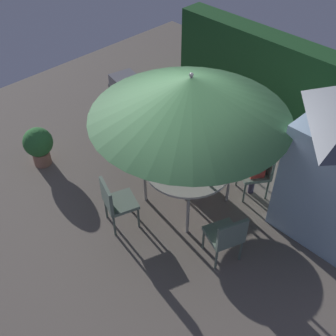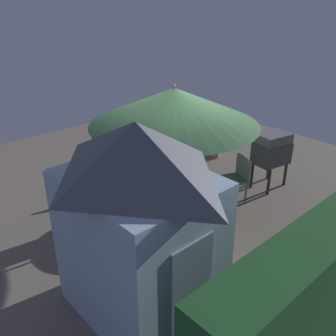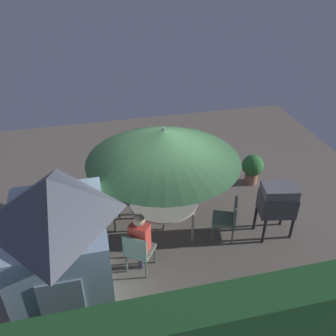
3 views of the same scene
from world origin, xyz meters
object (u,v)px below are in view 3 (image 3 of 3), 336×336
Objects in this scene: chair_toward_hedge at (170,177)px; person_in_red at (140,236)px; garden_shed at (61,247)px; chair_far_side at (228,217)px; potted_plant_by_shed at (252,167)px; chair_near_shed at (138,250)px; chair_toward_house at (103,205)px; bbq_grill at (278,201)px; patio_table at (164,203)px; patio_umbrella at (163,145)px.

person_in_red reaches higher than chair_toward_hedge.
garden_shed is 3.38m from chair_far_side.
chair_toward_hedge is at bearing 1.81° from potted_plant_by_shed.
chair_near_shed and chair_far_side have the same top height.
chair_far_side is at bearing -167.15° from person_in_red.
garden_shed reaches higher than chair_toward_hedge.
person_in_red reaches higher than chair_toward_house.
potted_plant_by_shed is 3.88m from person_in_red.
chair_near_shed is 1.00× the size of chair_toward_hedge.
bbq_grill is (-4.12, -0.82, -0.45)m from garden_shed.
patio_umbrella is at bearing -135.00° from patio_table.
bbq_grill is 1.94m from potted_plant_by_shed.
bbq_grill is 1.55× the size of potted_plant_by_shed.
chair_toward_house is at bearing -17.86° from bbq_grill.
chair_toward_hedge is at bearing -131.74° from garden_shed.
chair_near_shed is 2.44m from chair_toward_hedge.
garden_shed is at bearing 19.74° from chair_near_shed.
patio_umbrella reaches higher than potted_plant_by_shed.
chair_far_side is 1.16× the size of potted_plant_by_shed.
chair_near_shed is at bearing 34.70° from potted_plant_by_shed.
person_in_red reaches higher than potted_plant_by_shed.
patio_umbrella is 2.32× the size of person_in_red.
chair_toward_hedge is (-0.41, -1.17, -1.53)m from patio_umbrella.
chair_toward_hedge is (1.79, -1.80, -0.33)m from bbq_grill.
garden_shed is 2.53m from patio_umbrella.
person_in_red is (1.05, 2.11, 0.26)m from chair_toward_hedge.
garden_shed is 2.02× the size of person_in_red.
patio_umbrella is at bearing -124.59° from chair_near_shed.
chair_toward_hedge reaches higher than potted_plant_by_shed.
bbq_grill is 0.95× the size of person_in_red.
chair_toward_house is (3.41, -1.10, -0.33)m from bbq_grill.
chair_far_side reaches higher than potted_plant_by_shed.
garden_shed is 2.12× the size of bbq_grill.
garden_shed is at bearing 30.98° from potted_plant_by_shed.
chair_toward_hedge is 2.14m from potted_plant_by_shed.
patio_table is 1.55× the size of chair_toward_hedge.
patio_table is 1.15m from person_in_red.
chair_toward_house is at bearing -20.92° from patio_umbrella.
chair_near_shed reaches higher than patio_table.
patio_table is 1.25m from chair_toward_hedge.
chair_far_side is 1.94m from person_in_red.
potted_plant_by_shed is at bearing -145.30° from chair_near_shed.
chair_toward_hedge reaches higher than patio_table.
patio_umbrella is (-0.00, -0.00, 1.33)m from patio_table.
patio_table is at bearing 70.82° from chair_toward_hedge.
chair_toward_hedge is at bearing -109.18° from patio_umbrella.
patio_table is (-1.93, -1.46, -0.58)m from garden_shed.
potted_plant_by_shed is at bearing -145.74° from person_in_red.
potted_plant_by_shed is at bearing -127.09° from chair_far_side.
patio_table is at bearing 45.00° from patio_umbrella.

